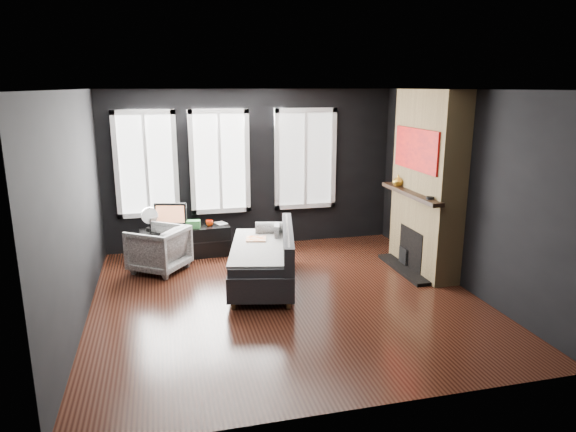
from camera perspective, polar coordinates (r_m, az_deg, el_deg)
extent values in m
plane|color=black|center=(6.91, -0.21, -9.12)|extent=(5.00, 5.00, 0.00)
plane|color=white|center=(6.35, -0.23, 13.88)|extent=(5.00, 5.00, 0.00)
cube|color=black|center=(8.90, -4.05, 5.21)|extent=(5.00, 0.02, 2.70)
cube|color=black|center=(6.40, -22.53, 0.59)|extent=(0.02, 5.00, 2.70)
cube|color=black|center=(7.48, 18.75, 2.77)|extent=(0.02, 5.00, 2.70)
cube|color=gray|center=(7.67, -1.24, -2.06)|extent=(0.14, 0.32, 0.31)
imported|color=silver|center=(8.02, -14.19, -3.34)|extent=(0.99, 1.00, 0.76)
imported|color=#E73607|center=(8.57, -8.71, -0.70)|extent=(0.14, 0.12, 0.12)
imported|color=#B8AB91|center=(8.63, -7.98, -0.23)|extent=(0.16, 0.07, 0.22)
cube|color=#347E3C|center=(8.51, -10.49, -0.89)|extent=(0.24, 0.17, 0.12)
imported|color=gold|center=(8.17, 12.13, 3.87)|extent=(0.23, 0.23, 0.17)
cylinder|color=black|center=(7.31, 15.50, 1.94)|extent=(0.13, 0.13, 0.04)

